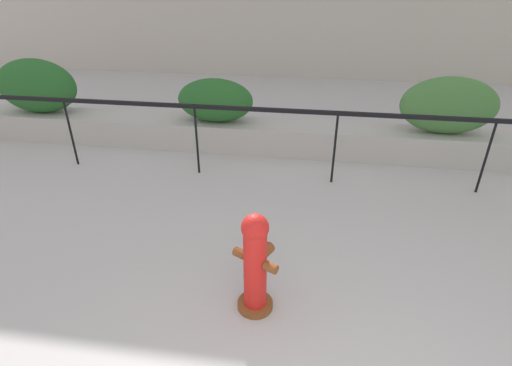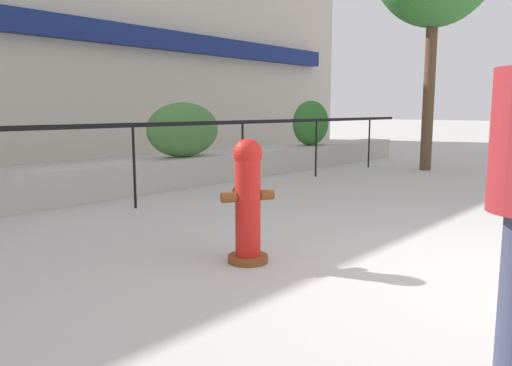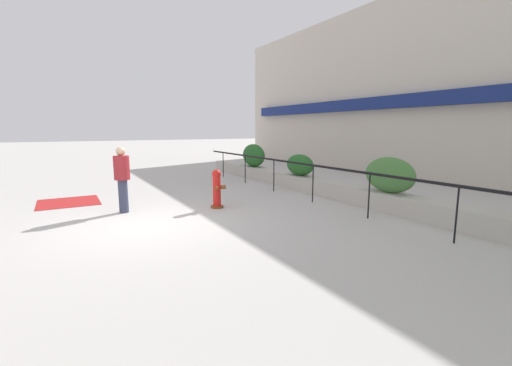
{
  "view_description": "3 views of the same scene",
  "coord_description": "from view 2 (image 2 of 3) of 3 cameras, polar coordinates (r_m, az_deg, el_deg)",
  "views": [
    {
      "loc": [
        -0.34,
        -0.73,
        2.98
      ],
      "look_at": [
        -1.03,
        3.78,
        0.49
      ],
      "focal_mm": 28.0,
      "sensor_mm": 36.0,
      "label": 1
    },
    {
      "loc": [
        -3.92,
        -0.71,
        1.32
      ],
      "look_at": [
        -0.38,
        2.39,
        0.63
      ],
      "focal_mm": 35.0,
      "sensor_mm": 36.0,
      "label": 2
    },
    {
      "loc": [
        7.88,
        -1.59,
        2.19
      ],
      "look_at": [
        -0.15,
        3.03,
        0.72
      ],
      "focal_mm": 24.0,
      "sensor_mm": 36.0,
      "label": 3
    }
  ],
  "objects": [
    {
      "name": "fence_railing_segment",
      "position": [
        6.85,
        -13.88,
        5.58
      ],
      "size": [
        15.0,
        0.05,
        1.15
      ],
      "color": "black",
      "rests_on": "ground"
    },
    {
      "name": "hedge_bush_3",
      "position": [
        11.7,
        6.3,
        6.83
      ],
      "size": [
        1.17,
        0.59,
        1.03
      ],
      "primitive_type": "ellipsoid",
      "color": "#2D6B28",
      "rests_on": "planter_wall_low"
    },
    {
      "name": "planter_wall_low",
      "position": [
        7.84,
        -18.3,
        0.09
      ],
      "size": [
        18.0,
        0.7,
        0.5
      ],
      "primitive_type": "cube",
      "color": "#B7B2A8",
      "rests_on": "ground"
    },
    {
      "name": "hedge_bush_2",
      "position": [
        8.84,
        -8.23,
        6.04
      ],
      "size": [
        1.55,
        0.58,
        0.95
      ],
      "primitive_type": "ellipsoid",
      "color": "#427538",
      "rests_on": "planter_wall_low"
    },
    {
      "name": "fire_hydrant",
      "position": [
        4.3,
        -0.96,
        -1.95
      ],
      "size": [
        0.47,
        0.48,
        1.08
      ],
      "color": "brown",
      "rests_on": "ground"
    }
  ]
}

